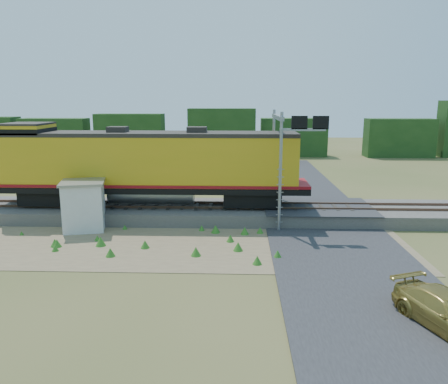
{
  "coord_description": "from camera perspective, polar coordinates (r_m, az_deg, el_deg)",
  "views": [
    {
      "loc": [
        1.88,
        -21.85,
        7.66
      ],
      "look_at": [
        0.98,
        3.0,
        2.4
      ],
      "focal_mm": 35.0,
      "sensor_mm": 36.0,
      "label": 1
    }
  ],
  "objects": [
    {
      "name": "tree_line_north",
      "position": [
        60.05,
        0.28,
        7.56
      ],
      "size": [
        130.0,
        3.0,
        6.5
      ],
      "color": "#1B3A15",
      "rests_on": "ground"
    },
    {
      "name": "ballast",
      "position": [
        28.84,
        -1.73,
        -2.64
      ],
      "size": [
        70.0,
        5.0,
        0.8
      ],
      "primitive_type": "cube",
      "color": "slate",
      "rests_on": "ground"
    },
    {
      "name": "shed",
      "position": [
        27.36,
        -17.82,
        -1.65
      ],
      "size": [
        3.0,
        3.0,
        2.96
      ],
      "rotation": [
        0.0,
        0.0,
        0.23
      ],
      "color": "silver",
      "rests_on": "ground"
    },
    {
      "name": "ground",
      "position": [
        23.23,
        -2.71,
        -7.32
      ],
      "size": [
        140.0,
        140.0,
        0.0
      ],
      "primitive_type": "plane",
      "color": "#475123",
      "rests_on": "ground"
    },
    {
      "name": "rails",
      "position": [
        28.72,
        -1.74,
        -1.71
      ],
      "size": [
        70.0,
        1.54,
        0.16
      ],
      "color": "brown",
      "rests_on": "ballast"
    },
    {
      "name": "signal_gantry",
      "position": [
        27.43,
        7.81,
        6.82
      ],
      "size": [
        2.78,
        6.2,
        7.01
      ],
      "color": "gray",
      "rests_on": "ground"
    },
    {
      "name": "weed_clumps",
      "position": [
        23.86,
        -11.16,
        -7.01
      ],
      "size": [
        15.0,
        6.2,
        0.56
      ],
      "primitive_type": null,
      "color": "#337421",
      "rests_on": "ground"
    },
    {
      "name": "dirt_shoulder",
      "position": [
        23.94,
        -7.42,
        -6.78
      ],
      "size": [
        26.0,
        8.0,
        0.03
      ],
      "primitive_type": "cube",
      "color": "#8C7754",
      "rests_on": "ground"
    },
    {
      "name": "road",
      "position": [
        24.37,
        14.19,
        -6.54
      ],
      "size": [
        7.0,
        66.0,
        0.86
      ],
      "color": "#38383A",
      "rests_on": "ground"
    },
    {
      "name": "locomotive",
      "position": [
        28.8,
        -10.16,
        3.56
      ],
      "size": [
        20.37,
        3.11,
        5.26
      ],
      "color": "black",
      "rests_on": "rails"
    }
  ]
}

